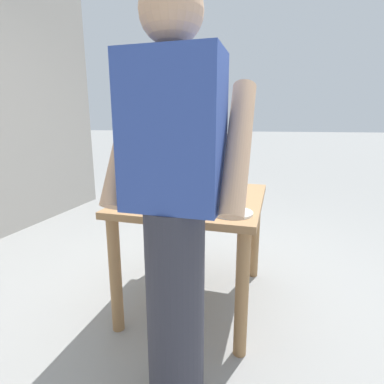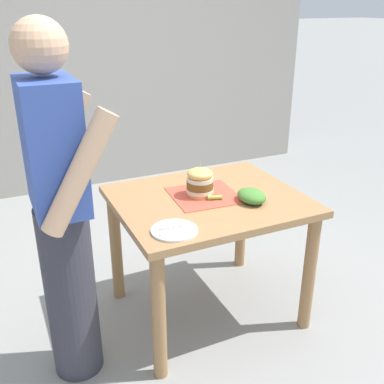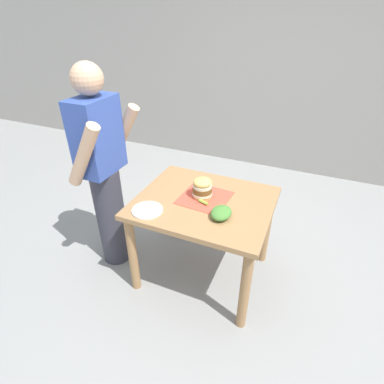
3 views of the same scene
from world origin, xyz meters
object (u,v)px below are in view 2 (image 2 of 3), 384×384
at_px(pickle_spear, 215,197).
at_px(side_salad, 252,196).
at_px(sandwich, 200,182).
at_px(diner_across_table, 61,210).
at_px(side_plate_with_forks, 174,230).
at_px(patio_table, 208,218).

xyz_separation_m(pickle_spear, side_salad, (-0.10, -0.17, 0.02)).
height_order(sandwich, diner_across_table, diner_across_table).
bearing_deg(sandwich, side_salad, -131.43).
height_order(sandwich, side_plate_with_forks, sandwich).
xyz_separation_m(sandwich, side_salad, (-0.19, -0.21, -0.05)).
height_order(pickle_spear, diner_across_table, diner_across_table).
bearing_deg(patio_table, side_plate_with_forks, 131.38).
bearing_deg(diner_across_table, pickle_spear, -84.32).
relative_size(sandwich, diner_across_table, 0.11).
height_order(sandwich, side_salad, sandwich).
relative_size(patio_table, side_salad, 5.59).
relative_size(side_salad, diner_across_table, 0.11).
bearing_deg(pickle_spear, side_plate_with_forks, 125.18).
bearing_deg(side_salad, patio_table, 50.68).
bearing_deg(side_salad, diner_across_table, 88.85).
bearing_deg(side_plate_with_forks, diner_across_table, 71.66).
bearing_deg(pickle_spear, patio_table, 15.45).
height_order(side_plate_with_forks, side_salad, side_salad).
xyz_separation_m(side_plate_with_forks, diner_across_table, (0.16, 0.47, 0.13)).
relative_size(pickle_spear, diner_across_table, 0.05).
bearing_deg(side_salad, side_plate_with_forks, 105.21).
relative_size(patio_table, diner_across_table, 0.59).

